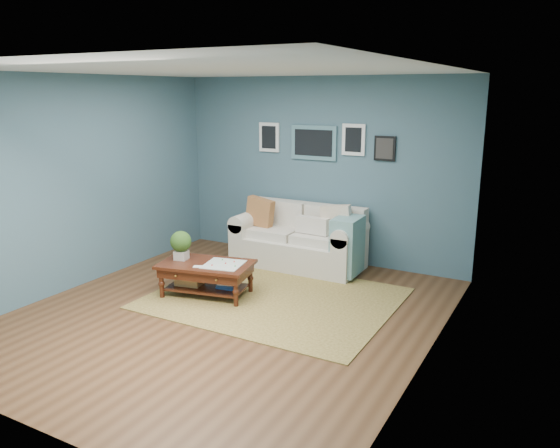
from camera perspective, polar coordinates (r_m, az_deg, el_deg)
The scene contains 4 objects.
room_shell at distance 5.99m, azimuth -5.55°, elevation 2.81°, with size 5.00×5.02×2.70m.
area_rug at distance 6.78m, azimuth -0.65°, elevation -7.75°, with size 2.87×2.30×0.01m, color brown.
loveseat at distance 7.88m, azimuth 2.55°, elevation -1.63°, with size 1.91×0.87×0.98m.
coffee_table at distance 6.86m, azimuth -8.15°, elevation -4.56°, with size 1.24×0.88×0.79m.
Camera 1 is at (3.33, -4.80, 2.49)m, focal length 35.00 mm.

